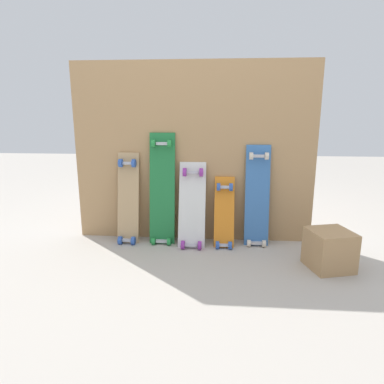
% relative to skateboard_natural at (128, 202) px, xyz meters
% --- Properties ---
extents(ground_plane, '(12.00, 12.00, 0.00)m').
position_rel_skateboard_natural_xyz_m(ground_plane, '(0.54, 0.04, -0.34)').
color(ground_plane, '#B2AAA0').
extents(plywood_wall_panel, '(2.00, 0.04, 1.48)m').
position_rel_skateboard_natural_xyz_m(plywood_wall_panel, '(0.54, 0.11, 0.40)').
color(plywood_wall_panel, tan).
rests_on(plywood_wall_panel, ground).
extents(skateboard_natural, '(0.18, 0.22, 0.81)m').
position_rel_skateboard_natural_xyz_m(skateboard_natural, '(0.00, 0.00, 0.00)').
color(skateboard_natural, tan).
rests_on(skateboard_natural, ground).
extents(skateboard_green, '(0.21, 0.20, 0.98)m').
position_rel_skateboard_natural_xyz_m(skateboard_green, '(0.29, 0.01, 0.08)').
color(skateboard_green, '#1E7238').
rests_on(skateboard_green, ground).
extents(skateboard_white, '(0.22, 0.28, 0.74)m').
position_rel_skateboard_natural_xyz_m(skateboard_white, '(0.55, -0.03, -0.04)').
color(skateboard_white, silver).
rests_on(skateboard_white, ground).
extents(skateboard_orange, '(0.16, 0.25, 0.63)m').
position_rel_skateboard_natural_xyz_m(skateboard_orange, '(0.81, -0.02, -0.10)').
color(skateboard_orange, orange).
rests_on(skateboard_orange, ground).
extents(skateboard_blue, '(0.20, 0.18, 0.89)m').
position_rel_skateboard_natural_xyz_m(skateboard_blue, '(1.07, 0.02, 0.03)').
color(skateboard_blue, '#386BAD').
rests_on(skateboard_blue, ground).
extents(wooden_crate, '(0.34, 0.34, 0.28)m').
position_rel_skateboard_natural_xyz_m(wooden_crate, '(1.54, -0.41, -0.21)').
color(wooden_crate, tan).
rests_on(wooden_crate, ground).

